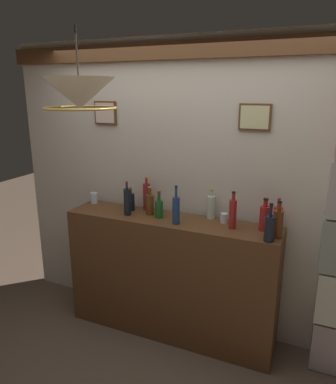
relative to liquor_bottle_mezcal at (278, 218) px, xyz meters
The scene contains 17 objects.
panelled_rear_partition 0.89m from the liquor_bottle_mezcal, 169.35° to the left, with size 3.42×0.15×2.59m.
bar_shelf_unit 1.08m from the liquor_bottle_mezcal, behind, with size 1.86×0.40×1.10m, color brown.
liquor_bottle_mezcal is the anchor object (origin of this frame).
liquor_bottle_gin 0.97m from the liquor_bottle_mezcal, behind, with size 0.07×0.07×0.23m.
liquor_bottle_vermouth 0.80m from the liquor_bottle_mezcal, 165.43° to the right, with size 0.06×0.06×0.32m.
liquor_bottle_whiskey 1.26m from the liquor_bottle_mezcal, behind, with size 0.06×0.06×0.30m.
liquor_bottle_rye 1.07m from the liquor_bottle_mezcal, behind, with size 0.07×0.07×0.25m.
liquor_bottle_vodka 0.56m from the liquor_bottle_mezcal, behind, with size 0.07×0.07×0.26m.
liquor_bottle_bourbon 1.29m from the liquor_bottle_mezcal, behind, with size 0.08×0.08×0.21m.
liquor_bottle_amaro 0.17m from the liquor_bottle_mezcal, 82.13° to the right, with size 0.07×0.07×0.28m.
liquor_bottle_brandy 0.11m from the liquor_bottle_mezcal, 148.18° to the right, with size 0.08×0.08×0.26m.
liquor_bottle_scotch 1.16m from the liquor_bottle_mezcal, behind, with size 0.07×0.07×0.31m.
liquor_bottle_tequila 0.26m from the liquor_bottle_mezcal, 94.81° to the right, with size 0.07×0.07×0.29m.
liquor_bottle_port 0.35m from the liquor_bottle_mezcal, 160.45° to the right, with size 0.06×0.06×0.30m.
glass_tumbler_rocks 0.42m from the liquor_bottle_mezcal, behind, with size 0.06×0.06×0.08m.
glass_tumbler_highball 1.72m from the liquor_bottle_mezcal, behind, with size 0.07×0.07×0.10m.
pendant_lamp 1.73m from the liquor_bottle_mezcal, 149.01° to the right, with size 0.48×0.48×0.52m.
Camera 1 is at (1.15, -1.85, 2.15)m, focal length 34.03 mm.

